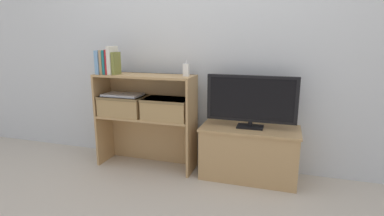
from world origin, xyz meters
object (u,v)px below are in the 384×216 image
object	(u,v)px
tv	(251,100)
storage_basket_right	(167,108)
book_ivory	(113,60)
laptop	(123,95)
book_olive	(116,63)
tv_stand	(249,152)
book_crimson	(110,62)
book_tan	(104,62)
book_skyblue	(101,62)
baby_monitor	(186,70)
storage_basket_left	(123,104)
book_teal	(107,62)

from	to	relation	value
tv	storage_basket_right	bearing A→B (deg)	-176.10
book_ivory	laptop	distance (m)	0.33
tv	laptop	xyz separation A→B (m)	(-1.18, -0.05, -0.01)
book_olive	storage_basket_right	bearing A→B (deg)	4.31
tv_stand	book_ivory	bearing A→B (deg)	-175.98
tv_stand	laptop	bearing A→B (deg)	-177.48
book_crimson	book_ivory	distance (m)	0.04
book_tan	storage_basket_right	bearing A→B (deg)	3.40
book_crimson	storage_basket_right	bearing A→B (deg)	3.78
tv_stand	laptop	xyz separation A→B (m)	(-1.18, -0.05, 0.46)
tv_stand	book_skyblue	size ratio (longest dim) A/B	3.88
book_ivory	baby_monitor	distance (m)	0.69
tv_stand	book_olive	distance (m)	1.43
tv	book_ivory	world-z (taller)	book_ivory
tv_stand	storage_basket_left	size ratio (longest dim) A/B	1.99
baby_monitor	storage_basket_right	size ratio (longest dim) A/B	0.33
book_tan	storage_basket_left	world-z (taller)	book_tan
tv_stand	tv	size ratio (longest dim) A/B	1.11
book_tan	laptop	world-z (taller)	book_tan
book_skyblue	baby_monitor	distance (m)	0.82
book_skyblue	storage_basket_right	size ratio (longest dim) A/B	0.51
tv	book_crimson	distance (m)	1.32
book_skyblue	book_crimson	distance (m)	0.09
tv	book_olive	size ratio (longest dim) A/B	3.75
tv_stand	storage_basket_right	distance (m)	0.83
book_crimson	baby_monitor	distance (m)	0.72
book_tan	book_teal	bearing A→B (deg)	-0.00
baby_monitor	storage_basket_right	world-z (taller)	baby_monitor
book_crimson	storage_basket_left	size ratio (longest dim) A/B	0.53
book_teal	book_crimson	size ratio (longest dim) A/B	0.97
tv	storage_basket_left	distance (m)	1.19
tv_stand	tv	xyz separation A→B (m)	(0.00, -0.00, 0.47)
tv_stand	tv	world-z (taller)	tv
storage_basket_left	baby_monitor	bearing A→B (deg)	1.38
book_skyblue	book_olive	distance (m)	0.16
tv	book_ivory	size ratio (longest dim) A/B	2.97
tv_stand	storage_basket_left	bearing A→B (deg)	-177.48
book_crimson	storage_basket_right	distance (m)	0.67
book_crimson	book_olive	size ratio (longest dim) A/B	1.11
book_tan	baby_monitor	size ratio (longest dim) A/B	1.57
storage_basket_right	laptop	xyz separation A→B (m)	(-0.44, 0.00, 0.09)
book_tan	book_ivory	xyz separation A→B (m)	(0.09, 0.00, 0.02)
storage_basket_right	laptop	world-z (taller)	laptop
book_tan	book_crimson	xyz separation A→B (m)	(0.06, 0.00, 0.00)
baby_monitor	book_tan	bearing A→B (deg)	-176.28
tv	laptop	world-z (taller)	tv
tv	book_tan	size ratio (longest dim) A/B	3.46
book_crimson	baby_monitor	world-z (taller)	book_crimson
book_crimson	storage_basket_left	world-z (taller)	book_crimson
tv	baby_monitor	distance (m)	0.61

